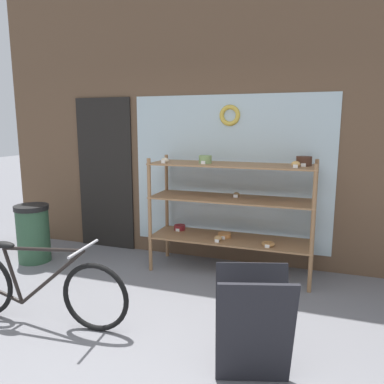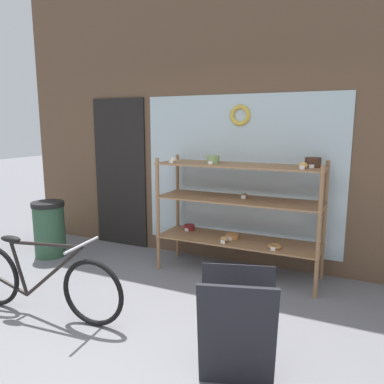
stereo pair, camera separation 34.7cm
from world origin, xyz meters
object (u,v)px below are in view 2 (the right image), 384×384
object	(u,v)px
display_case	(240,203)
sandwich_board	(237,330)
trash_bin	(49,227)
bicycle	(40,281)

from	to	relation	value
display_case	sandwich_board	size ratio (longest dim) A/B	2.40
display_case	trash_bin	distance (m)	2.57
display_case	sandwich_board	bearing A→B (deg)	-72.49
trash_bin	display_case	bearing A→B (deg)	10.60
bicycle	sandwich_board	size ratio (longest dim) A/B	2.20
bicycle	display_case	bearing A→B (deg)	45.99
sandwich_board	trash_bin	size ratio (longest dim) A/B	1.06
display_case	bicycle	world-z (taller)	display_case
display_case	trash_bin	xyz separation A→B (m)	(-2.49, -0.47, -0.46)
sandwich_board	bicycle	bearing A→B (deg)	158.77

